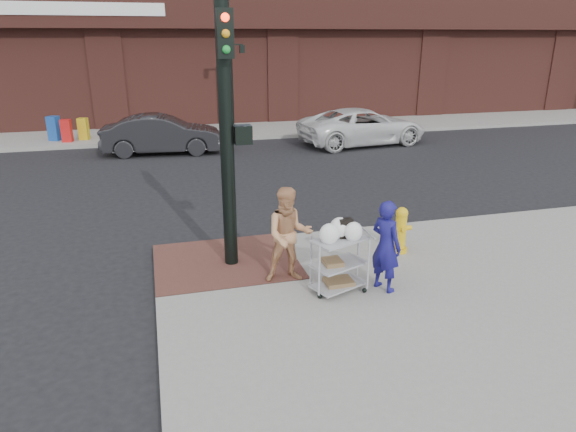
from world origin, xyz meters
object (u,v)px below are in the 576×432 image
object	(u,v)px
sedan_dark	(162,134)
fire_hydrant	(401,229)
utility_cart	(339,259)
lamp_post	(231,77)
pedestrian_tan	(289,235)
woman_blue	(386,246)
minivan_white	(363,126)
traffic_signal_pole	(228,128)

from	to	relation	value
sedan_dark	fire_hydrant	bearing A→B (deg)	-153.80
utility_cart	lamp_post	bearing A→B (deg)	87.10
fire_hydrant	pedestrian_tan	bearing A→B (deg)	-165.44
utility_cart	woman_blue	bearing A→B (deg)	-10.76
minivan_white	fire_hydrant	world-z (taller)	minivan_white
traffic_signal_pole	woman_blue	size ratio (longest dim) A/B	3.03
woman_blue	fire_hydrant	distance (m)	1.81
woman_blue	fire_hydrant	bearing A→B (deg)	-61.16
fire_hydrant	woman_blue	bearing A→B (deg)	-125.59
lamp_post	traffic_signal_pole	bearing A→B (deg)	-99.24
pedestrian_tan	sedan_dark	bearing A→B (deg)	105.46
pedestrian_tan	utility_cart	world-z (taller)	pedestrian_tan
minivan_white	utility_cart	distance (m)	13.96
woman_blue	utility_cart	world-z (taller)	woman_blue
minivan_white	pedestrian_tan	bearing A→B (deg)	144.42
minivan_white	utility_cart	xyz separation A→B (m)	(-5.79, -12.70, -0.02)
pedestrian_tan	minivan_white	distance (m)	13.73
lamp_post	pedestrian_tan	bearing A→B (deg)	-95.60
woman_blue	fire_hydrant	world-z (taller)	woman_blue
pedestrian_tan	sedan_dark	distance (m)	12.53
sedan_dark	minivan_white	size ratio (longest dim) A/B	0.84
traffic_signal_pole	woman_blue	xyz separation A→B (m)	(2.42, -1.78, -1.86)
lamp_post	woman_blue	size ratio (longest dim) A/B	2.43
sedan_dark	pedestrian_tan	bearing A→B (deg)	-165.96
lamp_post	pedestrian_tan	xyz separation A→B (m)	(-1.59, -16.22, -1.58)
traffic_signal_pole	minivan_white	world-z (taller)	traffic_signal_pole
woman_blue	sedan_dark	size ratio (longest dim) A/B	0.36
pedestrian_tan	lamp_post	bearing A→B (deg)	91.49
sedan_dark	lamp_post	bearing A→B (deg)	-36.09
fire_hydrant	traffic_signal_pole	bearing A→B (deg)	174.56
sedan_dark	minivan_white	world-z (taller)	minivan_white
lamp_post	woman_blue	xyz separation A→B (m)	(-0.06, -17.00, -1.64)
lamp_post	fire_hydrant	xyz separation A→B (m)	(0.98, -15.56, -1.97)
sedan_dark	utility_cart	bearing A→B (deg)	-163.20
woman_blue	sedan_dark	xyz separation A→B (m)	(-3.36, 13.18, -0.21)
lamp_post	fire_hydrant	distance (m)	15.71
lamp_post	utility_cart	bearing A→B (deg)	-92.90
woman_blue	minivan_white	bearing A→B (deg)	-46.83
utility_cart	fire_hydrant	world-z (taller)	utility_cart
minivan_white	fire_hydrant	xyz separation A→B (m)	(-3.96, -11.41, -0.12)
pedestrian_tan	fire_hydrant	xyz separation A→B (m)	(2.57, 0.67, -0.39)
sedan_dark	traffic_signal_pole	bearing A→B (deg)	-169.62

